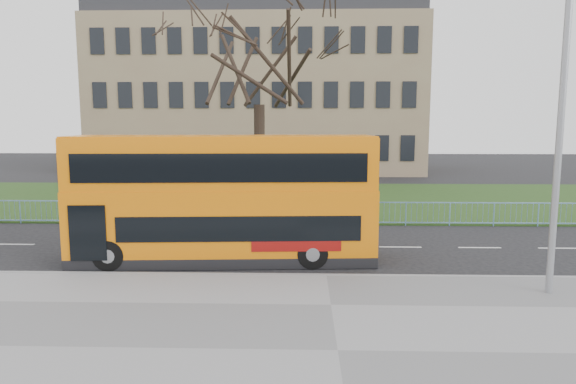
% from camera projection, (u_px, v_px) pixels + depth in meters
% --- Properties ---
extents(ground, '(120.00, 120.00, 0.00)m').
position_uv_depth(ground, '(324.00, 265.00, 17.17)').
color(ground, black).
rests_on(ground, ground).
extents(pavement, '(80.00, 10.50, 0.12)m').
position_uv_depth(pavement, '(338.00, 353.00, 10.48)').
color(pavement, slate).
rests_on(pavement, ground).
extents(kerb, '(80.00, 0.20, 0.14)m').
position_uv_depth(kerb, '(326.00, 276.00, 15.63)').
color(kerb, gray).
rests_on(kerb, ground).
extents(grass_verge, '(80.00, 15.40, 0.08)m').
position_uv_depth(grass_verge, '(315.00, 199.00, 31.33)').
color(grass_verge, '#213C16').
rests_on(grass_verge, ground).
extents(guard_railing, '(40.00, 0.12, 1.10)m').
position_uv_depth(guard_railing, '(319.00, 213.00, 23.63)').
color(guard_railing, '#73A4CD').
rests_on(guard_railing, ground).
extents(bare_tree, '(9.22, 9.22, 13.18)m').
position_uv_depth(bare_tree, '(259.00, 84.00, 26.25)').
color(bare_tree, black).
rests_on(bare_tree, grass_verge).
extents(civic_building, '(30.00, 15.00, 14.00)m').
position_uv_depth(civic_building, '(260.00, 99.00, 51.02)').
color(civic_building, '#8A7257').
rests_on(civic_building, ground).
extents(yellow_bus, '(10.24, 3.03, 4.24)m').
position_uv_depth(yellow_bus, '(224.00, 195.00, 17.35)').
color(yellow_bus, orange).
rests_on(yellow_bus, ground).
extents(street_lamp, '(1.94, 0.38, 9.15)m').
position_uv_depth(street_lamp, '(557.00, 107.00, 13.32)').
color(street_lamp, '#919399').
rests_on(street_lamp, pavement).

